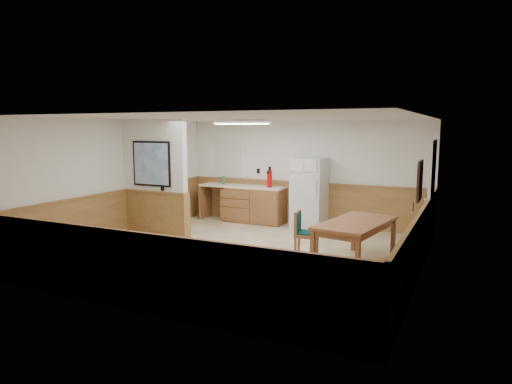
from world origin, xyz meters
The scene contains 20 objects.
ground centered at (0.00, 0.00, 0.00)m, with size 6.00×6.00×0.00m, color beige.
ceiling centered at (0.00, 0.00, 2.50)m, with size 6.00×6.00×0.02m, color white.
back_wall centered at (0.00, 3.00, 1.25)m, with size 6.00×0.02×2.50m, color white.
right_wall centered at (3.00, 0.00, 1.25)m, with size 0.02×6.00×2.50m, color white.
left_wall centered at (-3.00, 0.00, 1.25)m, with size 0.02×6.00×2.50m, color white.
wainscot_back centered at (0.00, 2.98, 0.50)m, with size 6.00×0.04×1.00m, color #AB8444.
wainscot_right centered at (2.98, 0.00, 0.50)m, with size 0.04×6.00×1.00m, color #AB8444.
wainscot_left centered at (-2.98, 0.00, 0.50)m, with size 0.04×6.00×1.00m, color #AB8444.
partition_wall centered at (-2.25, 0.19, 1.23)m, with size 1.50×0.20×2.50m.
kitchen_counter centered at (-1.21, 2.68, 0.46)m, with size 2.20×0.61×1.00m.
exterior_door centered at (2.96, 1.90, 1.05)m, with size 0.07×1.02×2.15m.
kitchen_window centered at (-2.10, 2.98, 1.55)m, with size 0.80×0.04×1.00m.
wall_painting centered at (2.97, -0.30, 1.55)m, with size 0.04×0.50×0.60m.
fluorescent_fixture centered at (-0.80, 1.30, 2.45)m, with size 1.20×0.30×0.09m.
refrigerator centered at (0.27, 2.63, 0.82)m, with size 0.74×0.73×1.64m.
dining_table centered at (1.92, 0.24, 0.66)m, with size 1.16×1.89×0.75m.
dining_bench centered at (2.80, 0.18, 0.34)m, with size 0.34×1.54×0.45m.
dining_chair centered at (0.96, 0.24, 0.50)m, with size 0.61×0.47×0.85m.
fire_extinguisher centered at (-0.74, 2.65, 1.12)m, with size 0.16×0.16×0.50m.
soap_bottle centered at (-2.06, 2.72, 1.01)m, with size 0.07×0.07×0.21m, color green.
Camera 1 is at (3.65, -7.34, 2.32)m, focal length 32.00 mm.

